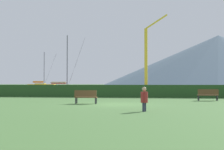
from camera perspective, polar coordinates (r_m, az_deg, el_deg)
name	(u,v)px	position (r m, az deg, el deg)	size (l,w,h in m)	color
ground_plane	(115,104)	(21.09, 0.63, -5.43)	(1000.00, 1000.00, 0.00)	#477038
harbor_water	(151,86)	(157.90, 7.13, -2.08)	(320.00, 246.00, 0.00)	#8499A8
hedge_line	(129,91)	(31.99, 3.20, -2.96)	(80.00, 1.20, 1.29)	#284C23
sailboat_slip_5	(42,86)	(93.56, -12.73, -1.95)	(9.13, 3.25, 10.77)	gold
sailboat_slip_6	(64,88)	(51.05, -8.76, -2.47)	(7.29, 2.29, 9.31)	red
park_bench_near_path	(208,94)	(26.71, 17.25, -3.41)	(1.70, 0.60, 0.95)	brown
park_bench_under_tree	(86,96)	(21.72, -4.85, -3.92)	(1.57, 0.49, 0.95)	brown
person_seated_viewer	(144,98)	(15.78, 5.96, -4.23)	(0.36, 0.55, 1.25)	#2D3347
dock_crane	(147,62)	(81.56, 6.40, 2.39)	(6.61, 2.00, 19.51)	#333338
distant_hill_far_shoulder	(219,60)	(367.41, 19.04, 2.63)	(258.19, 258.19, 55.65)	#4C6070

